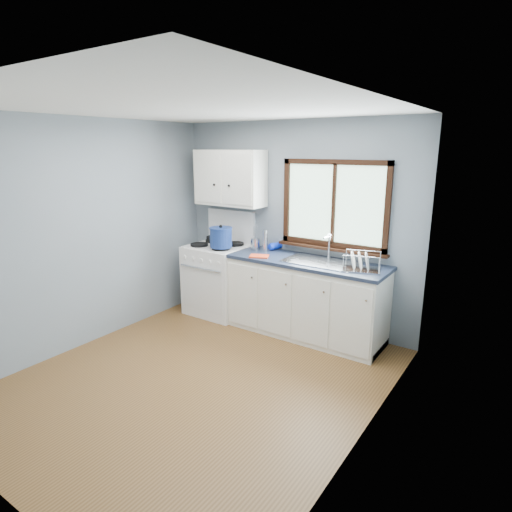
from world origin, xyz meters
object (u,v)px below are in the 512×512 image
Objects in this scene: skillet at (215,238)px; utensil_crock at (255,244)px; gas_range at (218,277)px; thermos at (265,241)px; sink at (321,268)px; stockpot at (221,237)px; dish_rack at (361,265)px; base_cabinets at (305,302)px.

skillet is 0.68m from utensil_crock.
utensil_crock is at bearing 12.33° from gas_range.
utensil_crock is (0.52, 0.11, 0.50)m from gas_range.
thermos is at bearing -5.68° from skillet.
sink is 2.35× the size of skillet.
thermos is at bearing -2.37° from utensil_crock.
skillet is at bearing 138.09° from gas_range.
skillet is 1.10× the size of stockpot.
sink is 3.07× the size of thermos.
sink is at bearing -5.70° from utensil_crock.
utensil_crock is at bearing 158.61° from dish_rack.
sink is at bearing 7.19° from stockpot.
base_cabinets is 6.76× the size of thermos.
sink reaches higher than thermos.
dish_rack is at bearing -7.71° from skillet.
sink is at bearing -0.13° from base_cabinets.
base_cabinets is at bearing 8.35° from stockpot.
sink is 1.65m from skillet.
skillet is 0.84m from thermos.
base_cabinets is 1.33m from stockpot.
base_cabinets is 4.16× the size of dish_rack.
base_cabinets is at bearing -8.12° from skillet.
skillet is (-0.16, 0.14, 0.49)m from gas_range.
stockpot reaches higher than base_cabinets.
gas_range is 0.88m from thermos.
utensil_crock is at bearing 174.30° from sink.
sink is 1.34m from stockpot.
stockpot is at bearing -172.81° from sink.
base_cabinets is (1.31, 0.02, -0.08)m from gas_range.
gas_range is at bearing -45.17° from skillet.
utensil_crock is 1.35× the size of thermos.
utensil_crock reaches higher than dish_rack.
thermos reaches higher than dish_rack.
stockpot is (0.34, -0.29, 0.10)m from skillet.
stockpot reaches higher than thermos.
stockpot reaches higher than dish_rack.
stockpot reaches higher than skillet.
stockpot is at bearing -152.74° from thermos.
gas_range reaches higher than skillet.
skillet is at bearing 177.58° from thermos.
thermos is (0.83, -0.04, 0.07)m from skillet.
stockpot is 0.73× the size of dish_rack.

